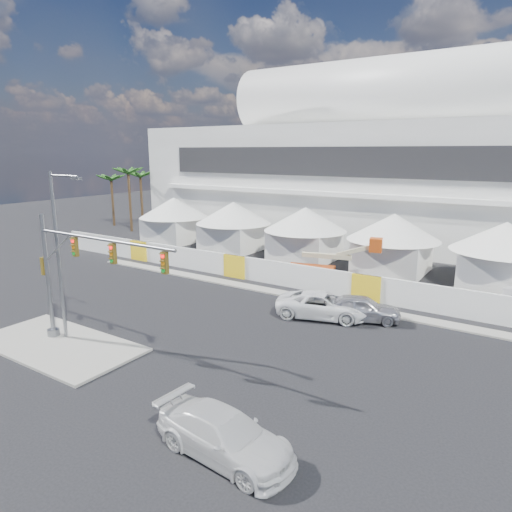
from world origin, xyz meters
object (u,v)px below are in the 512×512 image
Objects in this scene: streetlight_median at (60,245)px; traffic_mast at (71,275)px; sedan_silver at (362,308)px; boom_lift at (319,269)px; pickup_curb at (322,305)px; pickup_near at (225,435)px.

traffic_mast is at bearing -14.29° from streetlight_median.
sedan_silver is 9.47m from boom_lift.
sedan_silver is at bearing 42.93° from streetlight_median.
pickup_curb is at bearing -77.19° from boom_lift.
pickup_near is at bearing -86.88° from boom_lift.
traffic_mast is at bearing 123.98° from pickup_curb.
pickup_curb is 16.74m from streetlight_median.
sedan_silver is at bearing -61.50° from boom_lift.
pickup_near is (0.68, -15.92, -0.03)m from sedan_silver.
pickup_curb is (-2.43, -0.87, -0.01)m from sedan_silver.
pickup_curb is at bearing 16.25° from pickup_near.
pickup_near is 13.68m from traffic_mast.
sedan_silver is 2.58m from pickup_curb.
traffic_mast reaches higher than boom_lift.
boom_lift is (-7.07, 22.89, 0.25)m from pickup_near.
pickup_curb is at bearing 89.17° from sedan_silver.
streetlight_median is at bearing -123.93° from boom_lift.
streetlight_median is at bearing 112.33° from sedan_silver.
sedan_silver is 0.52× the size of streetlight_median.
pickup_near is 0.70× the size of boom_lift.
pickup_curb is at bearing 46.56° from streetlight_median.
pickup_near is 0.54× the size of traffic_mast.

